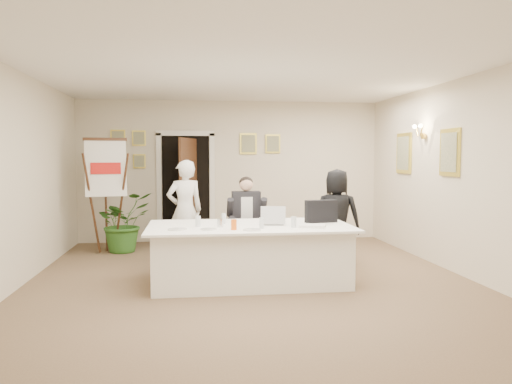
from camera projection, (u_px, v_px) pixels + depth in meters
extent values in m
plane|color=brown|center=(252.00, 283.00, 6.66)|extent=(7.00, 7.00, 0.00)
cube|color=white|center=(252.00, 71.00, 6.47)|extent=(6.00, 7.00, 0.02)
cube|color=beige|center=(231.00, 171.00, 10.03)|extent=(6.00, 0.10, 2.80)
cube|color=beige|center=(319.00, 202.00, 3.10)|extent=(6.00, 0.10, 2.80)
cube|color=beige|center=(12.00, 180.00, 6.18)|extent=(0.10, 7.00, 2.80)
cube|color=beige|center=(465.00, 177.00, 6.95)|extent=(0.10, 7.00, 2.80)
cube|color=black|center=(186.00, 189.00, 9.90)|extent=(0.92, 0.06, 2.10)
cube|color=white|center=(159.00, 189.00, 9.81)|extent=(0.10, 0.06, 2.20)
cube|color=white|center=(212.00, 189.00, 9.94)|extent=(0.10, 0.06, 2.20)
cube|color=#372011|center=(188.00, 191.00, 9.50)|extent=(0.33, 0.81, 2.02)
cube|color=white|center=(250.00, 255.00, 6.67)|extent=(2.51, 1.26, 0.75)
cube|color=white|center=(250.00, 226.00, 6.64)|extent=(2.69, 1.44, 0.03)
cube|color=white|center=(104.00, 168.00, 8.51)|extent=(0.71, 0.32, 0.96)
imported|color=white|center=(185.00, 210.00, 8.07)|extent=(0.68, 0.55, 1.63)
imported|color=black|center=(337.00, 216.00, 7.85)|extent=(0.86, 0.74, 1.50)
imported|color=#2C6020|center=(123.00, 222.00, 8.84)|extent=(1.25, 1.25, 1.05)
cube|color=black|center=(321.00, 211.00, 6.90)|extent=(0.46, 0.19, 0.31)
cube|color=white|center=(312.00, 226.00, 6.45)|extent=(0.39, 0.33, 0.03)
cylinder|color=white|center=(177.00, 229.00, 6.20)|extent=(0.29, 0.29, 0.01)
cylinder|color=white|center=(209.00, 229.00, 6.21)|extent=(0.25, 0.25, 0.01)
cylinder|color=white|center=(252.00, 230.00, 6.16)|extent=(0.26, 0.26, 0.01)
cylinder|color=silver|center=(198.00, 221.00, 6.50)|extent=(0.08, 0.08, 0.14)
cylinder|color=silver|center=(262.00, 223.00, 6.33)|extent=(0.08, 0.08, 0.14)
cylinder|color=silver|center=(294.00, 222.00, 6.43)|extent=(0.08, 0.08, 0.14)
cylinder|color=silver|center=(224.00, 218.00, 6.80)|extent=(0.06, 0.06, 0.14)
cylinder|color=orange|center=(234.00, 225.00, 6.20)|extent=(0.09, 0.09, 0.13)
cylinder|color=silver|center=(220.00, 223.00, 6.46)|extent=(0.10, 0.10, 0.11)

